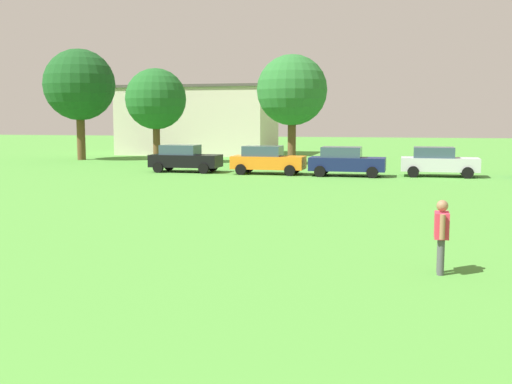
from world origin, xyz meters
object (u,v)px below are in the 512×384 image
object	(u,v)px
parked_car_silver_3	(438,162)
tree_far_right	(292,90)
tree_far_left	(79,85)
adult_bystander	(441,230)
parked_car_orange_1	(267,160)
parked_car_navy_2	(346,161)
parked_car_black_0	(184,158)
tree_center	(156,99)

from	to	relation	value
parked_car_silver_3	tree_far_right	bearing A→B (deg)	144.10
tree_far_left	adult_bystander	bearing A→B (deg)	-50.58
parked_car_orange_1	tree_far_left	world-z (taller)	tree_far_left
parked_car_navy_2	tree_far_right	bearing A→B (deg)	119.94
adult_bystander	parked_car_orange_1	distance (m)	24.41
parked_car_black_0	tree_far_right	xyz separation A→B (m)	(5.33, 7.65, 4.41)
tree_far_left	tree_center	bearing A→B (deg)	-16.64
parked_car_silver_3	parked_car_black_0	bearing A→B (deg)	-177.90
parked_car_black_0	parked_car_silver_3	xyz separation A→B (m)	(15.14, 0.56, 0.00)
parked_car_orange_1	tree_center	world-z (taller)	tree_center
parked_car_silver_3	tree_far_left	distance (m)	28.89
adult_bystander	parked_car_navy_2	xyz separation A→B (m)	(-4.22, 22.51, -0.09)
parked_car_orange_1	tree_far_right	world-z (taller)	tree_far_right
parked_car_navy_2	parked_car_black_0	bearing A→B (deg)	177.51
tree_center	tree_far_left	bearing A→B (deg)	163.36
parked_car_navy_2	parked_car_silver_3	world-z (taller)	same
parked_car_silver_3	parked_car_navy_2	bearing A→B (deg)	-169.12
adult_bystander	tree_center	xyz separation A→B (m)	(-18.86, 29.72, 3.75)
tree_center	tree_far_right	xyz separation A→B (m)	(9.98, 0.88, 0.57)
parked_car_silver_3	tree_center	distance (m)	21.09
parked_car_orange_1	tree_center	distance (m)	12.75
parked_car_black_0	parked_car_orange_1	size ratio (longest dim) A/B	1.00
adult_bystander	tree_far_right	bearing A→B (deg)	-163.65
adult_bystander	parked_car_navy_2	bearing A→B (deg)	-169.20
tree_far_right	tree_center	bearing A→B (deg)	-174.95
tree_far_right	tree_far_left	bearing A→B (deg)	175.64
parked_car_orange_1	tree_center	bearing A→B (deg)	144.87
parked_car_black_0	tree_far_left	size ratio (longest dim) A/B	0.49
parked_car_silver_3	tree_far_right	size ratio (longest dim) A/B	0.55
parked_car_navy_2	parked_car_silver_3	bearing A→B (deg)	10.88
adult_bystander	tree_far_right	size ratio (longest dim) A/B	0.20
parked_car_black_0	parked_car_silver_3	size ratio (longest dim) A/B	1.00
adult_bystander	tree_far_right	distance (m)	32.15
tree_far_left	tree_center	world-z (taller)	tree_far_left
adult_bystander	parked_car_black_0	distance (m)	26.99
parked_car_black_0	parked_car_silver_3	distance (m)	15.15
parked_car_black_0	parked_car_orange_1	distance (m)	5.30
parked_car_black_0	parked_car_silver_3	bearing A→B (deg)	2.10
parked_car_orange_1	parked_car_navy_2	size ratio (longest dim) A/B	1.00
parked_car_black_0	tree_far_left	xyz separation A→B (m)	(-12.03, 8.98, 5.07)
parked_car_black_0	tree_center	world-z (taller)	tree_center
parked_car_silver_3	tree_center	size ratio (longest dim) A/B	0.62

